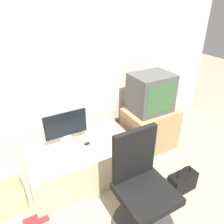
{
  "coord_description": "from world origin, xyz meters",
  "views": [
    {
      "loc": [
        -0.77,
        -1.07,
        1.94
      ],
      "look_at": [
        0.34,
        0.92,
        0.69
      ],
      "focal_mm": 35.0,
      "sensor_mm": 36.0,
      "label": 1
    }
  ],
  "objects_px": {
    "main_monitor": "(66,127)",
    "cardboard_box_lower": "(11,200)",
    "crt_tv": "(151,93)",
    "handbag": "(182,182)",
    "office_chair": "(142,193)",
    "book": "(36,220)",
    "mouse": "(87,143)",
    "keyboard": "(70,151)"
  },
  "relations": [
    {
      "from": "cardboard_box_lower",
      "to": "handbag",
      "type": "height_order",
      "value": "handbag"
    },
    {
      "from": "handbag",
      "to": "book",
      "type": "distance_m",
      "value": 1.56
    },
    {
      "from": "main_monitor",
      "to": "handbag",
      "type": "xyz_separation_m",
      "value": [
        0.98,
        -0.88,
        -0.53
      ]
    },
    {
      "from": "mouse",
      "to": "handbag",
      "type": "height_order",
      "value": "mouse"
    },
    {
      "from": "book",
      "to": "mouse",
      "type": "bearing_deg",
      "value": 24.82
    },
    {
      "from": "crt_tv",
      "to": "handbag",
      "type": "bearing_deg",
      "value": -100.6
    },
    {
      "from": "office_chair",
      "to": "handbag",
      "type": "height_order",
      "value": "office_chair"
    },
    {
      "from": "handbag",
      "to": "mouse",
      "type": "bearing_deg",
      "value": 137.99
    },
    {
      "from": "keyboard",
      "to": "handbag",
      "type": "relative_size",
      "value": 0.85
    },
    {
      "from": "mouse",
      "to": "office_chair",
      "type": "relative_size",
      "value": 0.07
    },
    {
      "from": "mouse",
      "to": "book",
      "type": "relative_size",
      "value": 0.29
    },
    {
      "from": "main_monitor",
      "to": "office_chair",
      "type": "bearing_deg",
      "value": -70.51
    },
    {
      "from": "handbag",
      "to": "book",
      "type": "height_order",
      "value": "handbag"
    },
    {
      "from": "office_chair",
      "to": "handbag",
      "type": "distance_m",
      "value": 0.7
    },
    {
      "from": "main_monitor",
      "to": "cardboard_box_lower",
      "type": "height_order",
      "value": "main_monitor"
    },
    {
      "from": "cardboard_box_lower",
      "to": "book",
      "type": "relative_size",
      "value": 1.19
    },
    {
      "from": "cardboard_box_lower",
      "to": "mouse",
      "type": "bearing_deg",
      "value": 4.92
    },
    {
      "from": "keyboard",
      "to": "handbag",
      "type": "xyz_separation_m",
      "value": [
        1.01,
        -0.7,
        -0.33
      ]
    },
    {
      "from": "office_chair",
      "to": "book",
      "type": "distance_m",
      "value": 1.07
    },
    {
      "from": "main_monitor",
      "to": "book",
      "type": "distance_m",
      "value": 0.96
    },
    {
      "from": "main_monitor",
      "to": "handbag",
      "type": "bearing_deg",
      "value": -41.87
    },
    {
      "from": "cardboard_box_lower",
      "to": "book",
      "type": "height_order",
      "value": "cardboard_box_lower"
    },
    {
      "from": "main_monitor",
      "to": "mouse",
      "type": "relative_size",
      "value": 7.37
    },
    {
      "from": "crt_tv",
      "to": "office_chair",
      "type": "height_order",
      "value": "crt_tv"
    },
    {
      "from": "keyboard",
      "to": "office_chair",
      "type": "xyz_separation_m",
      "value": [
        0.37,
        -0.8,
        -0.06
      ]
    },
    {
      "from": "office_chair",
      "to": "book",
      "type": "height_order",
      "value": "office_chair"
    },
    {
      "from": "mouse",
      "to": "office_chair",
      "type": "bearing_deg",
      "value": -78.41
    },
    {
      "from": "crt_tv",
      "to": "handbag",
      "type": "xyz_separation_m",
      "value": [
        -0.16,
        -0.85,
        -0.7
      ]
    },
    {
      "from": "main_monitor",
      "to": "book",
      "type": "xyz_separation_m",
      "value": [
        -0.53,
        -0.48,
        -0.64
      ]
    },
    {
      "from": "crt_tv",
      "to": "cardboard_box_lower",
      "type": "bearing_deg",
      "value": -173.6
    },
    {
      "from": "keyboard",
      "to": "book",
      "type": "xyz_separation_m",
      "value": [
        -0.5,
        -0.31,
        -0.44
      ]
    },
    {
      "from": "main_monitor",
      "to": "mouse",
      "type": "xyz_separation_m",
      "value": [
        0.18,
        -0.15,
        -0.19
      ]
    },
    {
      "from": "office_chair",
      "to": "handbag",
      "type": "relative_size",
      "value": 2.88
    },
    {
      "from": "crt_tv",
      "to": "office_chair",
      "type": "relative_size",
      "value": 0.53
    },
    {
      "from": "cardboard_box_lower",
      "to": "office_chair",
      "type": "bearing_deg",
      "value": -35.34
    },
    {
      "from": "mouse",
      "to": "crt_tv",
      "type": "distance_m",
      "value": 1.03
    },
    {
      "from": "handbag",
      "to": "office_chair",
      "type": "bearing_deg",
      "value": -171.72
    },
    {
      "from": "mouse",
      "to": "cardboard_box_lower",
      "type": "bearing_deg",
      "value": -175.08
    },
    {
      "from": "office_chair",
      "to": "handbag",
      "type": "xyz_separation_m",
      "value": [
        0.63,
        0.09,
        -0.27
      ]
    },
    {
      "from": "mouse",
      "to": "book",
      "type": "distance_m",
      "value": 0.9
    },
    {
      "from": "cardboard_box_lower",
      "to": "book",
      "type": "xyz_separation_m",
      "value": [
        0.17,
        -0.25,
        -0.12
      ]
    },
    {
      "from": "office_chair",
      "to": "cardboard_box_lower",
      "type": "height_order",
      "value": "office_chair"
    }
  ]
}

